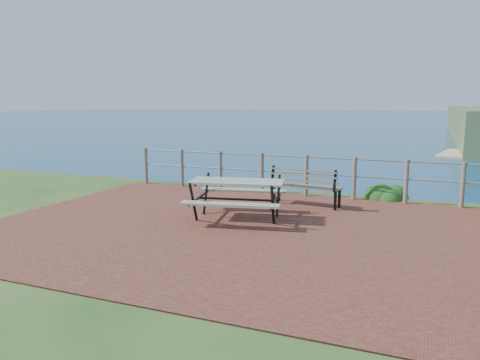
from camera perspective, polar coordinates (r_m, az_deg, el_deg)
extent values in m
cube|color=maroon|center=(8.45, 2.29, -6.20)|extent=(10.00, 7.00, 0.12)
plane|color=#155C82|center=(207.67, 21.89, 8.21)|extent=(1200.00, 1200.00, 0.00)
cylinder|color=#6B5B4C|center=(13.36, -11.40, 1.72)|extent=(0.10, 0.10, 1.00)
cylinder|color=#6B5B4C|center=(12.76, -7.10, 1.48)|extent=(0.10, 0.10, 1.00)
cylinder|color=#6B5B4C|center=(12.24, -2.40, 1.20)|extent=(0.10, 0.10, 1.00)
cylinder|color=#6B5B4C|center=(11.81, 2.67, 0.90)|extent=(0.10, 0.10, 1.00)
cylinder|color=#6B5B4C|center=(11.48, 8.08, 0.56)|extent=(0.10, 0.10, 1.00)
cylinder|color=#6B5B4C|center=(11.25, 13.76, 0.20)|extent=(0.10, 0.10, 1.00)
cylinder|color=#6B5B4C|center=(11.14, 19.61, -0.17)|extent=(0.10, 0.10, 1.00)
cylinder|color=#6B5B4C|center=(11.15, 25.51, -0.54)|extent=(0.10, 0.10, 1.00)
cylinder|color=slate|center=(11.42, 8.13, 2.79)|extent=(9.40, 0.04, 0.04)
cylinder|color=slate|center=(11.47, 8.09, 0.81)|extent=(9.40, 0.04, 0.04)
cube|color=gray|center=(9.05, -0.34, -0.19)|extent=(1.92, 1.09, 0.04)
cube|color=gray|center=(9.11, -0.34, -2.06)|extent=(1.82, 0.62, 0.04)
cube|color=gray|center=(9.11, -0.34, -2.06)|extent=(1.82, 0.62, 0.04)
cylinder|color=black|center=(9.12, -0.34, -2.37)|extent=(1.53, 0.36, 0.04)
cube|color=brown|center=(10.41, 8.07, -0.78)|extent=(1.58, 0.56, 0.03)
cube|color=brown|center=(10.36, 8.10, 0.69)|extent=(1.55, 0.29, 0.35)
cube|color=black|center=(10.45, 8.04, -1.93)|extent=(0.05, 0.06, 0.42)
cube|color=black|center=(10.45, 8.04, -1.93)|extent=(0.05, 0.06, 0.42)
cube|color=black|center=(10.45, 8.04, -1.93)|extent=(0.05, 0.06, 0.42)
cube|color=black|center=(10.45, 8.04, -1.93)|extent=(0.05, 0.06, 0.42)
ellipsoid|color=#1E5122|center=(13.42, -3.98, -0.32)|extent=(0.70, 0.70, 0.42)
ellipsoid|color=#1F4615|center=(11.79, 17.71, -2.13)|extent=(0.83, 0.83, 0.60)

